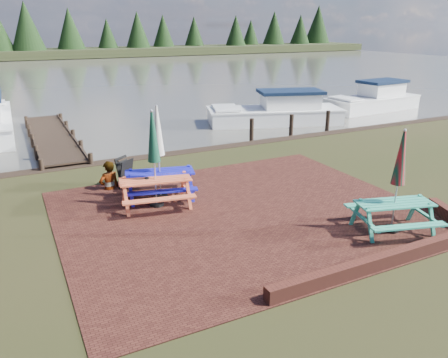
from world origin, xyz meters
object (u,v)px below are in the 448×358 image
boat_far (374,101)px  picnic_table_red (155,174)px  person (107,162)px  picnic_table_blue (159,167)px  picnic_table_teal (396,198)px  chalkboard (125,172)px  boat_near (277,113)px  jetty (53,137)px

boat_far → picnic_table_red: bearing=113.4°
person → picnic_table_red: bearing=102.8°
picnic_table_blue → boat_far: bearing=41.2°
picnic_table_blue → picnic_table_teal: bearing=-32.7°
chalkboard → person: 0.64m
chalkboard → picnic_table_teal: bearing=-88.2°
picnic_table_teal → picnic_table_blue: size_ratio=0.94×
boat_near → boat_far: (7.16, 0.59, 0.01)m
picnic_table_red → boat_far: (16.26, 8.74, -0.53)m
picnic_table_red → boat_near: 12.23m
picnic_table_blue → chalkboard: bearing=128.3°
boat_near → picnic_table_teal: bearing=177.0°
picnic_table_teal → boat_near: (4.66, 12.05, -0.50)m
picnic_table_blue → boat_far: (15.97, 8.24, -0.54)m
boat_far → chalkboard: bearing=107.5°
picnic_table_teal → picnic_table_blue: picnic_table_blue is taller
picnic_table_blue → person: picnic_table_blue is taller
picnic_table_teal → boat_far: 17.31m
picnic_table_blue → boat_near: picnic_table_blue is taller
chalkboard → person: (-0.50, -0.06, 0.40)m
picnic_table_teal → person: picnic_table_teal is taller
boat_far → person: person is taller
picnic_table_teal → jetty: bearing=131.8°
picnic_table_red → person: size_ratio=1.51×
picnic_table_teal → person: (-5.28, 5.73, -0.00)m
picnic_table_blue → person: size_ratio=1.52×
picnic_table_blue → person: bearing=144.1°
chalkboard → picnic_table_red: bearing=-117.3°
picnic_table_teal → boat_near: 12.93m
picnic_table_red → boat_near: bearing=51.9°
jetty → picnic_table_teal: bearing=-64.4°
person → boat_far: bearing=-169.9°
chalkboard → boat_near: (9.45, 6.26, -0.09)m
jetty → boat_far: 17.93m
picnic_table_red → picnic_table_blue: size_ratio=0.99×
person → picnic_table_teal: bearing=120.8°
picnic_table_red → picnic_table_blue: bearing=70.3°
picnic_table_red → person: picnic_table_red is taller
chalkboard → picnic_table_blue: bearing=-103.3°
chalkboard → jetty: chalkboard is taller
picnic_table_blue → chalkboard: picnic_table_blue is taller
boat_near → boat_far: 7.18m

